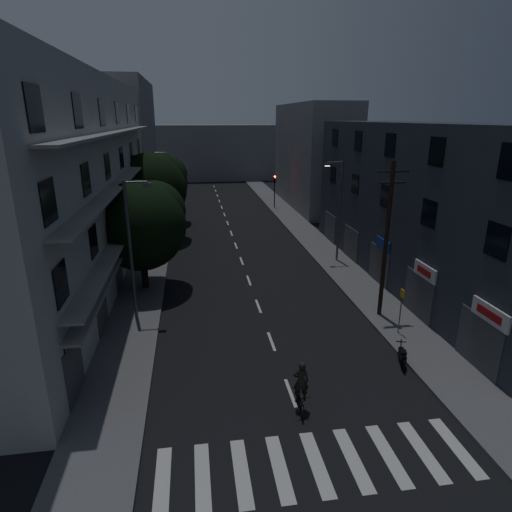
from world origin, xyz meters
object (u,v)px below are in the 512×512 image
object	(u,v)px
utility_pole	(386,238)
cyclist	(300,394)
motorcycle	(402,357)
bus_stop_sign	(401,303)

from	to	relation	value
utility_pole	cyclist	world-z (taller)	utility_pole
utility_pole	motorcycle	distance (m)	6.91
utility_pole	motorcycle	size ratio (longest dim) A/B	5.48
bus_stop_sign	motorcycle	world-z (taller)	bus_stop_sign
motorcycle	cyclist	bearing A→B (deg)	-138.86
cyclist	bus_stop_sign	bearing A→B (deg)	43.52
bus_stop_sign	cyclist	size ratio (longest dim) A/B	1.14
utility_pole	cyclist	size ratio (longest dim) A/B	4.06
utility_pole	bus_stop_sign	world-z (taller)	utility_pole
bus_stop_sign	motorcycle	xyz separation A→B (m)	(-1.20, -2.81, -1.46)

